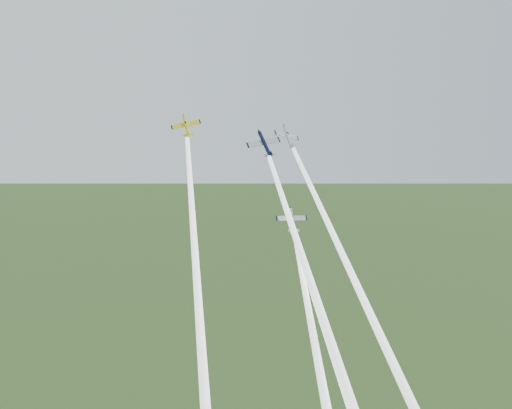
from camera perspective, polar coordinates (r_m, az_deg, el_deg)
name	(u,v)px	position (r m, az deg, el deg)	size (l,w,h in m)	color
plane_yellow	(186,126)	(140.94, -6.21, 6.97)	(6.55, 6.50, 1.03)	yellow
smoke_trail_yellow	(199,307)	(122.76, -5.12, -9.05)	(2.22, 2.22, 75.58)	white
plane_navy	(265,144)	(140.06, 0.78, 5.40)	(8.14, 8.08, 1.28)	#0B1134
smoke_trail_navy	(310,279)	(128.39, 4.78, -6.60)	(2.22, 2.22, 57.11)	white
plane_silver_right	(288,137)	(145.82, 2.84, 6.03)	(7.28, 7.23, 1.14)	silver
smoke_trail_silver_right	(362,297)	(135.24, 9.44, -8.13)	(2.22, 2.22, 72.77)	white
plane_silver_low	(292,220)	(134.50, 3.23, -1.38)	(6.79, 6.74, 1.06)	#A2A9AF
smoke_trail_silver_low	(318,362)	(125.27, 5.54, -13.73)	(2.22, 2.22, 53.34)	white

